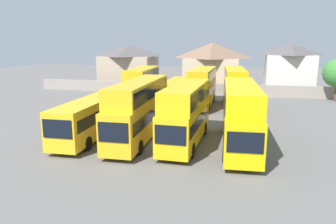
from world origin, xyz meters
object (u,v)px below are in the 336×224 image
object	(u,v)px
bus_6	(177,91)
house_terrace_centre	(212,66)
bus_1	(92,116)
bus_3	(186,111)
bus_8	(235,86)
house_terrace_right	(289,68)
bus_7	(202,85)
bus_5	(142,84)
house_terrace_left	(129,66)
bus_4	(240,112)
bus_2	(139,107)

from	to	relation	value
bus_6	house_terrace_centre	bearing A→B (deg)	169.21
bus_1	bus_3	distance (m)	8.34
bus_3	house_terrace_centre	world-z (taller)	house_terrace_centre
bus_1	bus_6	size ratio (longest dim) A/B	1.10
bus_6	bus_8	size ratio (longest dim) A/B	0.93
bus_8	house_terrace_right	xyz separation A→B (m)	(8.55, 15.81, 1.28)
bus_7	bus_8	world-z (taller)	bus_8
bus_5	house_terrace_right	distance (m)	26.44
house_terrace_left	house_terrace_right	bearing A→B (deg)	-0.40
bus_1	bus_4	world-z (taller)	bus_4
bus_5	bus_6	xyz separation A→B (m)	(4.68, 0.01, -0.80)
bus_2	bus_8	size ratio (longest dim) A/B	1.08
bus_3	house_terrace_left	distance (m)	36.20
bus_3	bus_4	distance (m)	4.31
house_terrace_centre	bus_8	bearing A→B (deg)	-74.23
bus_4	house_terrace_centre	world-z (taller)	house_terrace_centre
bus_2	bus_8	bearing A→B (deg)	153.30
bus_1	bus_8	world-z (taller)	bus_8
bus_6	house_terrace_right	bearing A→B (deg)	136.43
house_terrace_centre	bus_3	bearing A→B (deg)	-88.65
bus_3	bus_5	xyz separation A→B (m)	(-8.51, 15.52, 0.01)
bus_7	bus_3	bearing A→B (deg)	2.78
bus_4	house_terrace_right	distance (m)	32.72
bus_2	house_terrace_right	size ratio (longest dim) A/B	1.49
bus_5	bus_8	distance (m)	12.05
bus_5	house_terrace_left	size ratio (longest dim) A/B	1.09
bus_5	bus_7	size ratio (longest dim) A/B	1.00
bus_8	bus_5	bearing A→B (deg)	-90.80
bus_4	house_terrace_right	bearing A→B (deg)	163.01
bus_7	house_terrace_left	bearing A→B (deg)	-135.01
bus_6	house_terrace_left	size ratio (longest dim) A/B	1.04
bus_2	bus_4	size ratio (longest dim) A/B	0.99
house_terrace_centre	house_terrace_left	bearing A→B (deg)	176.55
bus_6	bus_8	bearing A→B (deg)	95.98
bus_1	bus_3	xyz separation A→B (m)	(8.30, -0.06, 0.81)
bus_4	house_terrace_centre	xyz separation A→B (m)	(-5.03, 31.01, 1.41)
bus_5	house_terrace_right	bearing A→B (deg)	125.22
bus_6	bus_8	distance (m)	7.43
bus_6	bus_8	world-z (taller)	bus_8
bus_1	house_terrace_right	xyz separation A→B (m)	(20.37, 32.00, 2.15)
house_terrace_left	house_terrace_right	world-z (taller)	house_terrace_right
bus_1	bus_4	size ratio (longest dim) A/B	0.94
house_terrace_centre	bus_2	bearing A→B (deg)	-96.17
bus_2	house_terrace_centre	xyz separation A→B (m)	(3.35, 30.93, 1.38)
bus_6	house_terrace_centre	size ratio (longest dim) A/B	1.07
bus_7	bus_8	xyz separation A→B (m)	(4.12, 0.10, 0.03)
bus_7	house_terrace_right	world-z (taller)	house_terrace_right
bus_2	bus_6	world-z (taller)	bus_2
bus_5	bus_7	bearing A→B (deg)	91.05
bus_2	house_terrace_left	distance (m)	34.18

